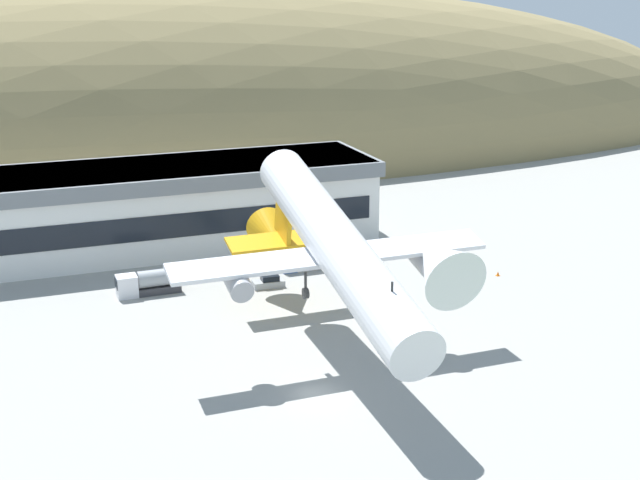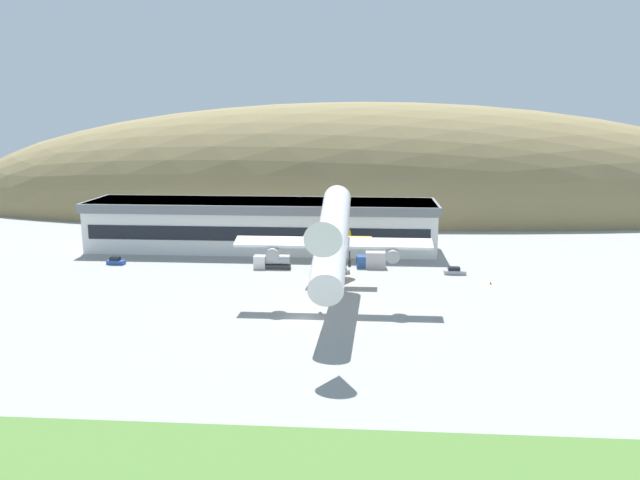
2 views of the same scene
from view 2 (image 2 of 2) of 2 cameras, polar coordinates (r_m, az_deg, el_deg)
ground_plane at (r=100.58m, az=-1.68°, el=-7.20°), size 366.55×366.55×0.00m
grass_strip_foreground at (r=60.04m, az=-6.37°, el=-21.00°), size 329.89×19.63×0.08m
hill_backdrop at (r=212.65m, az=3.90°, el=2.75°), size 285.12×75.68×72.03m
terminal_building at (r=150.33m, az=-5.33°, el=1.66°), size 83.19×17.89×11.79m
cargo_airplane at (r=103.20m, az=1.17°, el=0.22°), size 33.05×47.86×15.99m
service_car_0 at (r=128.40m, az=1.87°, el=-2.75°), size 4.00×2.03×1.56m
service_car_1 at (r=142.70m, az=-18.17°, el=-1.86°), size 3.94×1.97×1.65m
service_car_2 at (r=130.42m, az=12.20°, el=-2.80°), size 4.41×1.91×1.46m
fuel_truck at (r=132.30m, az=-4.40°, el=-1.99°), size 7.83×2.25×3.02m
box_truck at (r=133.10m, az=4.75°, el=-1.86°), size 6.25×2.66×3.39m
traffic_cone_0 at (r=124.47m, az=15.34°, el=-3.80°), size 0.52×0.52×0.58m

